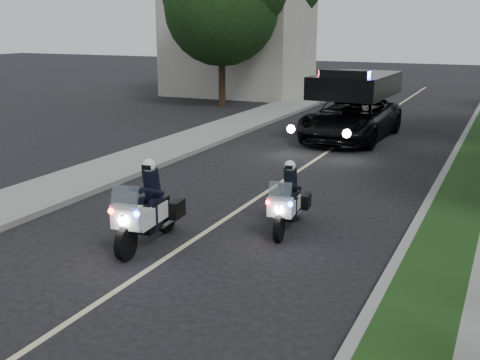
# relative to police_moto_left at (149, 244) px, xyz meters

# --- Properties ---
(ground) EXTENTS (120.00, 120.00, 0.00)m
(ground) POSITION_rel_police_moto_left_xyz_m (0.71, -1.18, 0.00)
(ground) COLOR black
(ground) RESTS_ON ground
(curb_right) EXTENTS (0.20, 60.00, 0.15)m
(curb_right) POSITION_rel_police_moto_left_xyz_m (4.81, 8.82, 0.07)
(curb_right) COLOR gray
(curb_right) RESTS_ON ground
(grass_verge) EXTENTS (1.20, 60.00, 0.16)m
(grass_verge) POSITION_rel_police_moto_left_xyz_m (5.51, 8.82, 0.08)
(grass_verge) COLOR #193814
(grass_verge) RESTS_ON ground
(curb_left) EXTENTS (0.20, 60.00, 0.15)m
(curb_left) POSITION_rel_police_moto_left_xyz_m (-3.39, 8.82, 0.07)
(curb_left) COLOR gray
(curb_left) RESTS_ON ground
(sidewalk_left) EXTENTS (2.00, 60.00, 0.16)m
(sidewalk_left) POSITION_rel_police_moto_left_xyz_m (-4.49, 8.82, 0.08)
(sidewalk_left) COLOR gray
(sidewalk_left) RESTS_ON ground
(building_far) EXTENTS (8.00, 6.00, 7.00)m
(building_far) POSITION_rel_police_moto_left_xyz_m (-9.29, 24.82, 3.50)
(building_far) COLOR #A8A396
(building_far) RESTS_ON ground
(lane_marking) EXTENTS (0.12, 50.00, 0.01)m
(lane_marking) POSITION_rel_police_moto_left_xyz_m (0.71, 8.82, 0.00)
(lane_marking) COLOR #BFB78C
(lane_marking) RESTS_ON ground
(police_moto_left) EXTENTS (0.90, 2.13, 1.76)m
(police_moto_left) POSITION_rel_police_moto_left_xyz_m (0.00, 0.00, 0.00)
(police_moto_left) COLOR silver
(police_moto_left) RESTS_ON ground
(police_moto_right) EXTENTS (0.84, 1.86, 1.53)m
(police_moto_right) POSITION_rel_police_moto_left_xyz_m (2.26, 2.02, 0.00)
(police_moto_right) COLOR silver
(police_moto_right) RESTS_ON ground
(police_suv) EXTENTS (2.99, 6.06, 2.89)m
(police_suv) POSITION_rel_police_moto_left_xyz_m (0.83, 12.96, 0.00)
(police_suv) COLOR black
(police_suv) RESTS_ON ground
(bicycle) EXTENTS (0.67, 1.84, 0.96)m
(bicycle) POSITION_rel_police_moto_left_xyz_m (-2.31, 23.96, 0.00)
(bicycle) COLOR black
(bicycle) RESTS_ON ground
(cyclist) EXTENTS (0.60, 0.41, 1.64)m
(cyclist) POSITION_rel_police_moto_left_xyz_m (-2.31, 23.96, 0.00)
(cyclist) COLOR black
(cyclist) RESTS_ON ground
(tree_left_near) EXTENTS (7.20, 7.20, 9.80)m
(tree_left_near) POSITION_rel_police_moto_left_xyz_m (-7.73, 19.25, 0.00)
(tree_left_near) COLOR #173612
(tree_left_near) RESTS_ON ground
(tree_left_far) EXTENTS (9.71, 9.71, 13.08)m
(tree_left_far) POSITION_rel_police_moto_left_xyz_m (-8.83, 26.60, 0.00)
(tree_left_far) COLOR black
(tree_left_far) RESTS_ON ground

